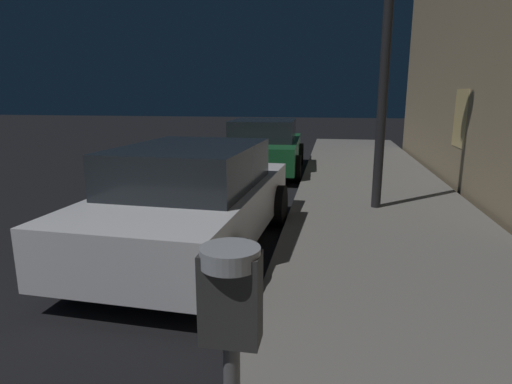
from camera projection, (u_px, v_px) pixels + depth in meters
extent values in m
cube|color=#333333|center=(231.00, 298.00, 1.33)|extent=(0.19, 0.11, 0.30)
cylinder|color=#999EA5|center=(230.00, 256.00, 1.30)|extent=(0.19, 0.19, 0.06)
cube|color=black|center=(213.00, 285.00, 1.33)|extent=(0.01, 0.08, 0.11)
cube|color=silver|center=(193.00, 209.00, 5.72)|extent=(2.04, 4.33, 0.64)
cube|color=#1E2328|center=(191.00, 167.00, 5.57)|extent=(1.73, 2.31, 0.56)
cylinder|color=black|center=(170.00, 199.00, 7.22)|extent=(0.25, 0.67, 0.66)
cylinder|color=black|center=(278.00, 206.00, 6.82)|extent=(0.25, 0.67, 0.66)
cylinder|color=black|center=(72.00, 255.00, 4.71)|extent=(0.25, 0.67, 0.66)
cylinder|color=black|center=(234.00, 270.00, 4.31)|extent=(0.25, 0.67, 0.66)
cube|color=#19592D|center=(264.00, 151.00, 11.58)|extent=(2.02, 4.28, 0.64)
cube|color=#1E2328|center=(264.00, 130.00, 11.34)|extent=(1.71, 2.19, 0.56)
cylinder|color=black|center=(239.00, 153.00, 13.01)|extent=(0.25, 0.67, 0.66)
cylinder|color=black|center=(300.00, 154.00, 12.77)|extent=(0.25, 0.67, 0.66)
cylinder|color=black|center=(221.00, 167.00, 10.49)|extent=(0.25, 0.67, 0.66)
cylinder|color=black|center=(296.00, 169.00, 10.25)|extent=(0.25, 0.67, 0.66)
cylinder|color=black|center=(386.00, 50.00, 6.86)|extent=(0.16, 0.16, 5.27)
cube|color=#F2D17F|center=(461.00, 119.00, 8.86)|extent=(0.06, 0.90, 1.20)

